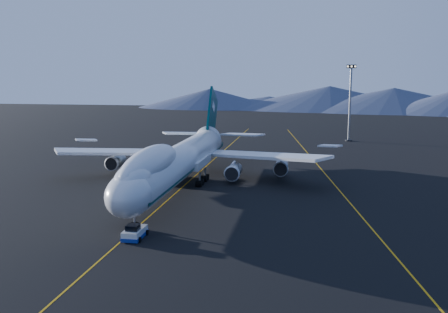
# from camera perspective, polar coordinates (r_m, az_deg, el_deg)

# --- Properties ---
(ground) EXTENTS (500.00, 500.00, 0.00)m
(ground) POSITION_cam_1_polar(r_m,az_deg,el_deg) (99.30, -4.95, -3.67)
(ground) COLOR black
(ground) RESTS_ON ground
(taxiway_line_main) EXTENTS (0.25, 220.00, 0.01)m
(taxiway_line_main) POSITION_cam_1_polar(r_m,az_deg,el_deg) (99.30, -4.95, -3.67)
(taxiway_line_main) COLOR #CA900B
(taxiway_line_main) RESTS_ON ground
(taxiway_line_side) EXTENTS (28.08, 198.09, 0.01)m
(taxiway_line_side) POSITION_cam_1_polar(r_m,az_deg,el_deg) (106.02, 12.38, -3.01)
(taxiway_line_side) COLOR #CA900B
(taxiway_line_side) RESTS_ON ground
(boeing_747) EXTENTS (59.62, 72.43, 19.37)m
(boeing_747) POSITION_cam_1_polar(r_m,az_deg,el_deg) (98.18, -5.00, -0.36)
(boeing_747) COLOR silver
(boeing_747) RESTS_ON ground
(pushback_tug) EXTENTS (2.81, 4.83, 2.09)m
(pushback_tug) POSITION_cam_1_polar(r_m,az_deg,el_deg) (70.85, -10.17, -8.65)
(pushback_tug) COLOR silver
(pushback_tug) RESTS_ON ground
(floodlight_mast) EXTENTS (3.14, 2.35, 25.40)m
(floodlight_mast) POSITION_cam_1_polar(r_m,az_deg,el_deg) (172.35, 14.20, 5.98)
(floodlight_mast) COLOR black
(floodlight_mast) RESTS_ON ground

